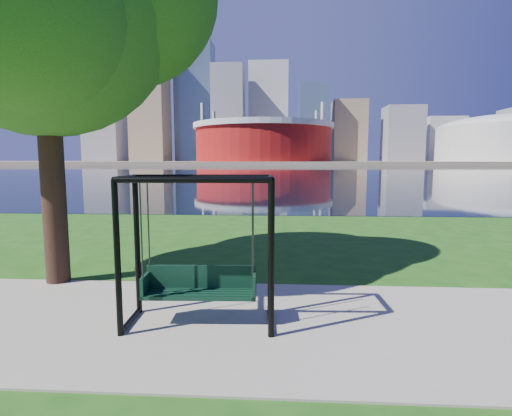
{
  "coord_description": "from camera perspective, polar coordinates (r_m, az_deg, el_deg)",
  "views": [
    {
      "loc": [
        0.65,
        -6.53,
        2.58
      ],
      "look_at": [
        0.24,
        0.0,
        1.8
      ],
      "focal_mm": 28.0,
      "sensor_mm": 36.0,
      "label": 1
    }
  ],
  "objects": [
    {
      "name": "ground",
      "position": [
        7.05,
        -2.03,
        -14.64
      ],
      "size": [
        900.0,
        900.0,
        0.0
      ],
      "primitive_type": "plane",
      "color": "#1E5114",
      "rests_on": "ground"
    },
    {
      "name": "path",
      "position": [
        6.58,
        -2.47,
        -16.1
      ],
      "size": [
        120.0,
        4.0,
        0.03
      ],
      "primitive_type": "cube",
      "color": "#9E937F",
      "rests_on": "ground"
    },
    {
      "name": "river",
      "position": [
        108.56,
        3.24,
        5.45
      ],
      "size": [
        900.0,
        180.0,
        0.02
      ],
      "primitive_type": "cube",
      "color": "black",
      "rests_on": "ground"
    },
    {
      "name": "far_bank",
      "position": [
        312.53,
        3.48,
        6.51
      ],
      "size": [
        900.0,
        228.0,
        2.0
      ],
      "primitive_type": "cube",
      "color": "#937F60",
      "rests_on": "ground"
    },
    {
      "name": "stadium",
      "position": [
        242.04,
        1.06,
        9.57
      ],
      "size": [
        83.0,
        83.0,
        32.0
      ],
      "color": "maroon",
      "rests_on": "far_bank"
    },
    {
      "name": "skyline",
      "position": [
        327.66,
        2.76,
        12.64
      ],
      "size": [
        392.0,
        66.0,
        96.5
      ],
      "color": "gray",
      "rests_on": "far_bank"
    },
    {
      "name": "swing",
      "position": [
        6.28,
        -8.07,
        -6.52
      ],
      "size": [
        2.34,
        1.09,
        2.35
      ],
      "rotation": [
        0.0,
        0.0,
        0.04
      ],
      "color": "black",
      "rests_on": "ground"
    }
  ]
}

